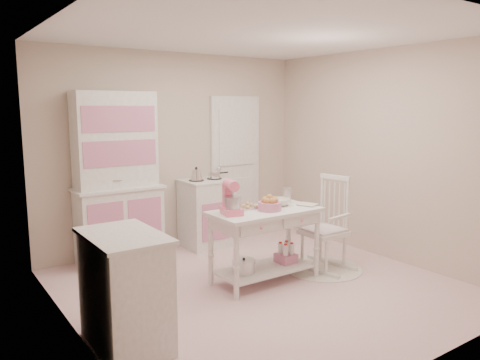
# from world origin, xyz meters

# --- Properties ---
(room_shell) EXTENTS (3.84, 3.84, 2.62)m
(room_shell) POSITION_xyz_m (0.00, 0.00, 1.65)
(room_shell) COLOR #C67B86
(room_shell) RESTS_ON ground
(door) EXTENTS (0.82, 0.05, 2.04)m
(door) POSITION_xyz_m (0.95, 1.87, 1.02)
(door) COLOR white
(door) RESTS_ON ground
(hutch) EXTENTS (1.06, 0.50, 2.08)m
(hutch) POSITION_xyz_m (-0.91, 1.66, 1.04)
(hutch) COLOR white
(hutch) RESTS_ON ground
(stove) EXTENTS (0.62, 0.57, 0.92)m
(stove) POSITION_xyz_m (0.29, 1.61, 0.46)
(stove) COLOR white
(stove) RESTS_ON ground
(base_cabinet) EXTENTS (0.54, 0.84, 0.92)m
(base_cabinet) POSITION_xyz_m (-1.63, -0.37, 0.46)
(base_cabinet) COLOR white
(base_cabinet) RESTS_ON ground
(lace_rug) EXTENTS (0.92, 0.92, 0.01)m
(lace_rug) POSITION_xyz_m (0.93, 0.02, 0.01)
(lace_rug) COLOR white
(lace_rug) RESTS_ON ground
(rocking_chair) EXTENTS (0.59, 0.79, 1.10)m
(rocking_chair) POSITION_xyz_m (0.93, 0.02, 0.55)
(rocking_chair) COLOR white
(rocking_chair) RESTS_ON ground
(work_table) EXTENTS (1.20, 0.60, 0.80)m
(work_table) POSITION_xyz_m (0.13, 0.10, 0.40)
(work_table) COLOR white
(work_table) RESTS_ON ground
(stand_mixer) EXTENTS (0.26, 0.32, 0.34)m
(stand_mixer) POSITION_xyz_m (-0.29, 0.12, 0.97)
(stand_mixer) COLOR pink
(stand_mixer) RESTS_ON work_table
(cookie_tray) EXTENTS (0.34, 0.24, 0.02)m
(cookie_tray) POSITION_xyz_m (-0.02, 0.28, 0.81)
(cookie_tray) COLOR silver
(cookie_tray) RESTS_ON work_table
(bread_basket) EXTENTS (0.25, 0.25, 0.09)m
(bread_basket) POSITION_xyz_m (0.15, 0.05, 0.85)
(bread_basket) COLOR #CA749A
(bread_basket) RESTS_ON work_table
(mixing_bowl) EXTENTS (0.25, 0.25, 0.08)m
(mixing_bowl) POSITION_xyz_m (0.39, 0.18, 0.84)
(mixing_bowl) COLOR silver
(mixing_bowl) RESTS_ON work_table
(metal_pitcher) EXTENTS (0.10, 0.10, 0.17)m
(metal_pitcher) POSITION_xyz_m (0.57, 0.26, 0.89)
(metal_pitcher) COLOR silver
(metal_pitcher) RESTS_ON work_table
(recipe_book) EXTENTS (0.22, 0.25, 0.02)m
(recipe_book) POSITION_xyz_m (0.58, -0.02, 0.81)
(recipe_book) COLOR silver
(recipe_book) RESTS_ON work_table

